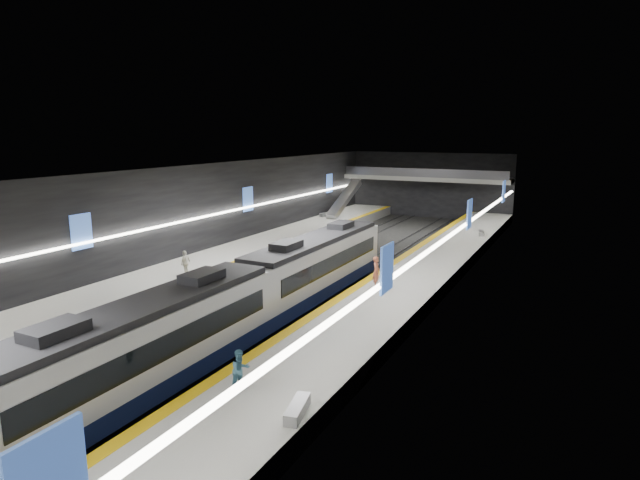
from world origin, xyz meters
The scene contains 24 objects.
ground centered at (0.00, 0.00, 0.00)m, with size 70.00×70.00×0.00m, color black.
ceiling centered at (0.00, 0.00, 8.00)m, with size 20.00×70.00×0.04m, color beige.
wall_left centered at (-10.00, 0.00, 4.00)m, with size 0.04×70.00×8.00m, color black.
wall_right centered at (10.00, 0.00, 4.00)m, with size 0.04×70.00×8.00m, color black.
wall_back centered at (0.00, 35.00, 4.00)m, with size 20.00×0.04×8.00m, color black.
platform_left centered at (-7.50, 0.00, 0.50)m, with size 5.00×70.00×1.00m, color slate.
tile_surface_left centered at (-7.50, 0.00, 1.01)m, with size 5.00×70.00×0.02m, color #B6B6B1.
tactile_strip_left centered at (-5.30, 0.00, 1.02)m, with size 0.60×70.00×0.02m, color yellow.
platform_right centered at (7.50, 0.00, 0.50)m, with size 5.00×70.00×1.00m, color slate.
tile_surface_right centered at (7.50, 0.00, 1.01)m, with size 5.00×70.00×0.02m, color #B6B6B1.
tactile_strip_right centered at (5.30, 0.00, 1.02)m, with size 0.60×70.00×0.02m, color yellow.
rails centered at (0.00, 0.00, 0.06)m, with size 6.52×70.00×0.12m.
train centered at (2.50, -8.06, 2.20)m, with size 2.69×30.04×3.60m.
ad_posters centered at (0.00, 1.00, 4.50)m, with size 19.94×53.50×2.20m.
cove_light_left centered at (-9.80, 0.00, 3.80)m, with size 0.25×68.60×0.12m, color white.
cove_light_right centered at (9.80, 0.00, 3.80)m, with size 0.25×68.60×0.12m, color white.
mezzanine_bridge centered at (0.00, 32.93, 5.04)m, with size 20.00×3.00×1.50m.
escalator centered at (-7.50, 26.00, 2.90)m, with size 1.20×8.00×0.60m, color #99999E.
bench_left_far centered at (-8.96, 24.02, 1.20)m, with size 0.47×1.68×0.41m, color #99999E.
bench_right_near centered at (9.50, -15.56, 1.22)m, with size 0.49×1.77×0.43m, color #99999E.
bench_right_far centered at (9.05, 20.51, 1.20)m, with size 0.46×1.64×0.40m, color #99999E.
passenger_right_a centered at (6.41, 0.00, 1.98)m, with size 0.72×0.47×1.96m, color #D16C4E.
passenger_right_b centered at (6.76, -15.00, 1.81)m, with size 0.79×0.61×1.62m, color teal.
passenger_left_a centered at (-6.09, -3.11, 1.85)m, with size 0.99×0.41×1.70m, color beige.
Camera 1 is at (17.76, -30.15, 10.55)m, focal length 30.00 mm.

